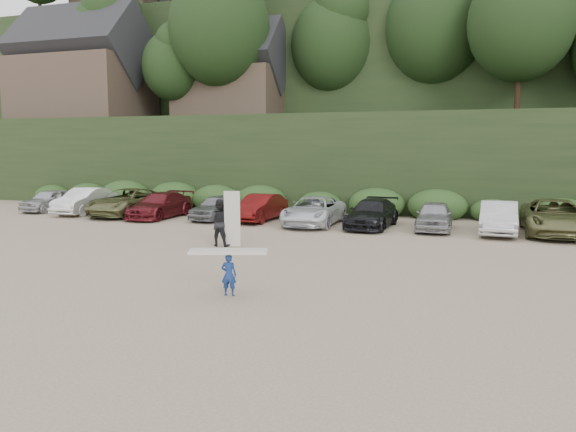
% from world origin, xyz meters
% --- Properties ---
extents(ground, '(120.00, 120.00, 0.00)m').
position_xyz_m(ground, '(0.00, 0.00, 0.00)').
color(ground, tan).
rests_on(ground, ground).
extents(hillside_backdrop, '(90.00, 41.50, 28.00)m').
position_xyz_m(hillside_backdrop, '(-0.26, 35.93, 11.22)').
color(hillside_backdrop, black).
rests_on(hillside_backdrop, ground).
extents(parked_cars, '(36.16, 6.00, 1.61)m').
position_xyz_m(parked_cars, '(-0.22, 9.98, 0.75)').
color(parked_cars, '#B0B0B5').
rests_on(parked_cars, ground).
extents(child_surfer, '(2.18, 1.22, 1.26)m').
position_xyz_m(child_surfer, '(0.62, -4.13, 0.86)').
color(child_surfer, navy).
rests_on(child_surfer, ground).
extents(adult_surfer, '(1.38, 0.73, 2.26)m').
position_xyz_m(adult_surfer, '(-2.89, 2.67, 0.97)').
color(adult_surfer, black).
rests_on(adult_surfer, ground).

